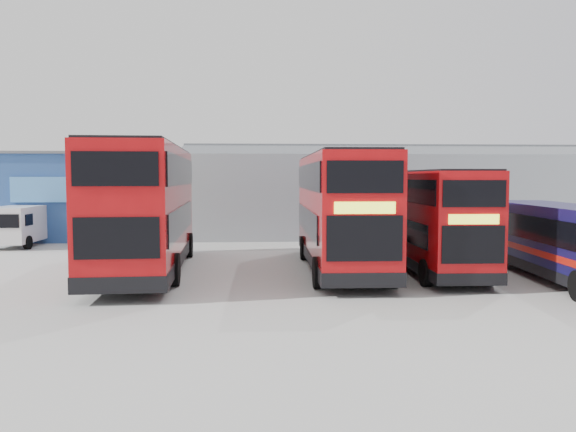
{
  "coord_description": "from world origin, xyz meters",
  "views": [
    {
      "loc": [
        -2.53,
        -17.7,
        3.7
      ],
      "look_at": [
        -1.22,
        5.13,
        2.1
      ],
      "focal_mm": 35.0,
      "sensor_mm": 36.0,
      "label": 1
    }
  ],
  "objects_px": {
    "double_decker_centre": "(340,213)",
    "panel_van": "(23,223)",
    "double_decker_left": "(146,210)",
    "single_decker_blue": "(571,245)",
    "maintenance_shed": "(410,193)",
    "office_block": "(72,195)",
    "double_decker_right": "(430,221)"
  },
  "relations": [
    {
      "from": "double_decker_centre",
      "to": "panel_van",
      "type": "height_order",
      "value": "double_decker_centre"
    },
    {
      "from": "double_decker_left",
      "to": "single_decker_blue",
      "type": "relative_size",
      "value": 1.16
    },
    {
      "from": "maintenance_shed",
      "to": "double_decker_centre",
      "type": "relative_size",
      "value": 2.79
    },
    {
      "from": "office_block",
      "to": "maintenance_shed",
      "type": "bearing_deg",
      "value": 5.21
    },
    {
      "from": "office_block",
      "to": "double_decker_centre",
      "type": "height_order",
      "value": "office_block"
    },
    {
      "from": "office_block",
      "to": "panel_van",
      "type": "distance_m",
      "value": 5.14
    },
    {
      "from": "double_decker_left",
      "to": "single_decker_blue",
      "type": "height_order",
      "value": "double_decker_left"
    },
    {
      "from": "maintenance_shed",
      "to": "double_decker_right",
      "type": "height_order",
      "value": "maintenance_shed"
    },
    {
      "from": "single_decker_blue",
      "to": "panel_van",
      "type": "bearing_deg",
      "value": -23.85
    },
    {
      "from": "double_decker_left",
      "to": "double_decker_right",
      "type": "height_order",
      "value": "double_decker_left"
    },
    {
      "from": "double_decker_right",
      "to": "single_decker_blue",
      "type": "xyz_separation_m",
      "value": [
        4.0,
        -3.03,
        -0.63
      ]
    },
    {
      "from": "double_decker_centre",
      "to": "double_decker_right",
      "type": "height_order",
      "value": "double_decker_centre"
    },
    {
      "from": "double_decker_centre",
      "to": "maintenance_shed",
      "type": "bearing_deg",
      "value": 66.2
    },
    {
      "from": "office_block",
      "to": "double_decker_right",
      "type": "xyz_separation_m",
      "value": [
        18.31,
        -14.05,
        -0.61
      ]
    },
    {
      "from": "office_block",
      "to": "single_decker_blue",
      "type": "height_order",
      "value": "office_block"
    },
    {
      "from": "maintenance_shed",
      "to": "panel_van",
      "type": "relative_size",
      "value": 6.16
    },
    {
      "from": "office_block",
      "to": "double_decker_right",
      "type": "relative_size",
      "value": 1.31
    },
    {
      "from": "maintenance_shed",
      "to": "double_decker_left",
      "type": "height_order",
      "value": "maintenance_shed"
    },
    {
      "from": "office_block",
      "to": "double_decker_left",
      "type": "distance_m",
      "value": 15.65
    },
    {
      "from": "double_decker_centre",
      "to": "panel_van",
      "type": "bearing_deg",
      "value": 151.77
    },
    {
      "from": "double_decker_left",
      "to": "single_decker_blue",
      "type": "bearing_deg",
      "value": 165.23
    },
    {
      "from": "office_block",
      "to": "maintenance_shed",
      "type": "relative_size",
      "value": 0.4
    },
    {
      "from": "double_decker_left",
      "to": "double_decker_centre",
      "type": "height_order",
      "value": "double_decker_left"
    },
    {
      "from": "office_block",
      "to": "single_decker_blue",
      "type": "distance_m",
      "value": 28.13
    },
    {
      "from": "panel_van",
      "to": "double_decker_left",
      "type": "bearing_deg",
      "value": -46.24
    },
    {
      "from": "double_decker_centre",
      "to": "single_decker_blue",
      "type": "bearing_deg",
      "value": -23.64
    },
    {
      "from": "double_decker_left",
      "to": "single_decker_blue",
      "type": "xyz_separation_m",
      "value": [
        15.06,
        -3.21,
        -1.09
      ]
    },
    {
      "from": "single_decker_blue",
      "to": "panel_van",
      "type": "height_order",
      "value": "single_decker_blue"
    },
    {
      "from": "double_decker_centre",
      "to": "panel_van",
      "type": "relative_size",
      "value": 2.21
    },
    {
      "from": "maintenance_shed",
      "to": "double_decker_right",
      "type": "distance_m",
      "value": 16.49
    },
    {
      "from": "double_decker_centre",
      "to": "single_decker_blue",
      "type": "distance_m",
      "value": 8.29
    },
    {
      "from": "double_decker_centre",
      "to": "single_decker_blue",
      "type": "relative_size",
      "value": 1.08
    }
  ]
}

